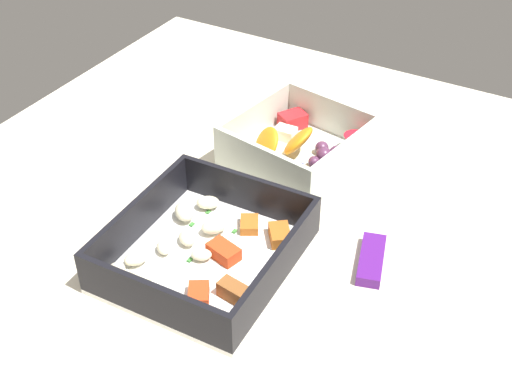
{
  "coord_description": "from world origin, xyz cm",
  "views": [
    {
      "loc": [
        51.1,
        28.13,
        50.34
      ],
      "look_at": [
        -1.0,
        -1.63,
        4.0
      ],
      "focal_mm": 47.69,
      "sensor_mm": 36.0,
      "label": 1
    }
  ],
  "objects_px": {
    "paper_cup_liner": "(348,116)",
    "fruit_bowl": "(300,146)",
    "candy_bar": "(371,260)",
    "pasta_container": "(205,251)"
  },
  "relations": [
    {
      "from": "paper_cup_liner",
      "to": "fruit_bowl",
      "type": "bearing_deg",
      "value": -9.61
    },
    {
      "from": "candy_bar",
      "to": "pasta_container",
      "type": "bearing_deg",
      "value": -61.33
    },
    {
      "from": "candy_bar",
      "to": "paper_cup_liner",
      "type": "relative_size",
      "value": 1.84
    },
    {
      "from": "candy_bar",
      "to": "paper_cup_liner",
      "type": "height_order",
      "value": "paper_cup_liner"
    },
    {
      "from": "candy_bar",
      "to": "paper_cup_liner",
      "type": "distance_m",
      "value": 0.27
    },
    {
      "from": "fruit_bowl",
      "to": "candy_bar",
      "type": "relative_size",
      "value": 2.42
    },
    {
      "from": "candy_bar",
      "to": "paper_cup_liner",
      "type": "xyz_separation_m",
      "value": [
        -0.24,
        -0.13,
        0.0
      ]
    },
    {
      "from": "pasta_container",
      "to": "fruit_bowl",
      "type": "bearing_deg",
      "value": 178.28
    },
    {
      "from": "fruit_bowl",
      "to": "paper_cup_liner",
      "type": "bearing_deg",
      "value": 170.39
    },
    {
      "from": "pasta_container",
      "to": "fruit_bowl",
      "type": "relative_size",
      "value": 1.14
    }
  ]
}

